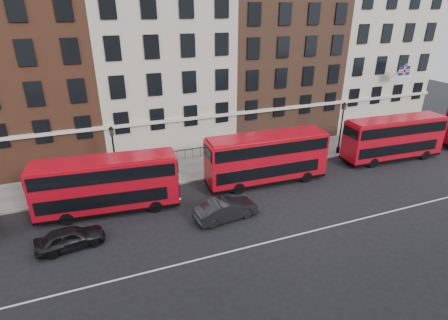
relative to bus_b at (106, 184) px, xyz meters
name	(u,v)px	position (x,y,z in m)	size (l,w,h in m)	color
ground	(224,233)	(6.90, -5.60, -2.27)	(120.00, 120.00, 0.00)	black
pavement	(183,170)	(6.90, 4.90, -2.19)	(80.00, 5.00, 0.15)	gray
kerb	(191,181)	(6.90, 2.40, -2.19)	(80.00, 0.30, 0.16)	gray
road_centre_line	(235,250)	(6.90, -7.60, -2.26)	(70.00, 0.12, 0.01)	white
building_terrace	(156,48)	(6.59, 12.28, 7.97)	(64.00, 11.95, 22.00)	beige
bus_b	(106,184)	(0.00, 0.00, 0.00)	(10.26, 3.40, 4.23)	#B10917
bus_c	(266,158)	(12.91, 0.00, 0.07)	(10.47, 2.86, 4.37)	#B10917
bus_d	(393,138)	(26.74, 0.00, 0.03)	(10.33, 3.02, 4.29)	#B10917
car_rear	(70,238)	(-2.62, -3.56, -1.57)	(1.65, 4.10, 1.40)	black
car_front	(226,209)	(7.69, -4.03, -1.51)	(1.61, 4.62, 1.52)	#242427
lamp_post_left	(115,154)	(0.96, 3.44, 0.81)	(0.44, 0.44, 5.33)	black
lamp_post_right	(341,126)	(22.84, 3.02, 0.81)	(0.44, 0.44, 5.33)	black
traffic_light	(402,124)	(30.46, 2.54, 0.18)	(0.25, 0.45, 3.27)	black
iron_railings	(177,155)	(6.90, 7.10, -1.62)	(6.60, 0.06, 1.00)	black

